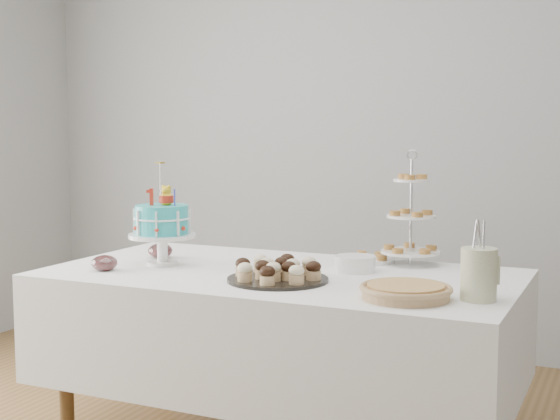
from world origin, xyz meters
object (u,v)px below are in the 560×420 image
at_px(plate_stack, 355,264).
at_px(jam_bowl_a, 104,263).
at_px(pastry_plate, 368,258).
at_px(pie, 406,291).
at_px(birthday_cake, 162,237).
at_px(cupcake_tray, 278,270).
at_px(jam_bowl_b, 160,251).
at_px(tiered_stand, 411,217).
at_px(utensil_pitcher, 479,272).
at_px(table, 281,326).

relative_size(plate_stack, jam_bowl_a, 1.53).
bearing_deg(pastry_plate, pie, -62.04).
relative_size(birthday_cake, pie, 1.38).
xyz_separation_m(cupcake_tray, jam_bowl_b, (-0.72, 0.27, -0.01)).
bearing_deg(jam_bowl_a, plate_stack, 23.52).
relative_size(tiered_stand, pastry_plate, 2.10).
bearing_deg(utensil_pitcher, cupcake_tray, 166.71).
relative_size(pie, tiered_stand, 0.65).
height_order(pie, tiered_stand, tiered_stand).
height_order(plate_stack, jam_bowl_b, same).
bearing_deg(cupcake_tray, birthday_cake, 169.19).
xyz_separation_m(birthday_cake, pastry_plate, (0.78, 0.46, -0.11)).
bearing_deg(jam_bowl_a, birthday_cake, 54.74).
xyz_separation_m(table, tiered_stand, (0.44, 0.40, 0.44)).
bearing_deg(cupcake_tray, tiered_stand, 57.69).
bearing_deg(pie, utensil_pitcher, 19.06).
xyz_separation_m(table, birthday_cake, (-0.53, -0.06, 0.35)).
relative_size(table, utensil_pitcher, 6.90).
bearing_deg(utensil_pitcher, pastry_plate, 122.92).
xyz_separation_m(tiered_stand, pastry_plate, (-0.19, 0.00, -0.19)).
xyz_separation_m(pie, utensil_pitcher, (0.23, 0.08, 0.07)).
bearing_deg(jam_bowl_b, table, -8.19).
bearing_deg(table, jam_bowl_a, -158.06).
bearing_deg(pastry_plate, jam_bowl_a, -143.98).
bearing_deg(cupcake_tray, plate_stack, 57.47).
height_order(plate_stack, jam_bowl_a, plate_stack).
height_order(plate_stack, pastry_plate, plate_stack).
height_order(pie, plate_stack, plate_stack).
height_order(birthday_cake, plate_stack, birthday_cake).
bearing_deg(tiered_stand, pastry_plate, 180.00).
xyz_separation_m(cupcake_tray, jam_bowl_a, (-0.75, -0.10, -0.01)).
bearing_deg(birthday_cake, utensil_pitcher, -27.94).
distance_m(birthday_cake, tiered_stand, 1.08).
relative_size(birthday_cake, cupcake_tray, 1.13).
relative_size(cupcake_tray, jam_bowl_a, 3.60).
xyz_separation_m(cupcake_tray, utensil_pitcher, (0.77, -0.02, 0.06)).
height_order(birthday_cake, jam_bowl_a, birthday_cake).
xyz_separation_m(cupcake_tray, pie, (0.54, -0.10, -0.01)).
bearing_deg(birthday_cake, pie, -33.04).
distance_m(tiered_stand, plate_stack, 0.35).
bearing_deg(table, pie, -24.72).
height_order(birthday_cake, jam_bowl_b, birthday_cake).
distance_m(table, utensil_pitcher, 0.92).
xyz_separation_m(plate_stack, jam_bowl_b, (-0.92, -0.05, -0.00)).
relative_size(birthday_cake, tiered_stand, 0.89).
bearing_deg(utensil_pitcher, jam_bowl_a, 170.99).
distance_m(plate_stack, utensil_pitcher, 0.66).
bearing_deg(jam_bowl_a, cupcake_tray, 7.21).
bearing_deg(utensil_pitcher, pie, -172.81).
bearing_deg(birthday_cake, cupcake_tray, -33.17).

